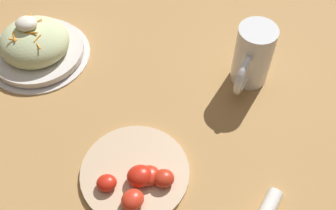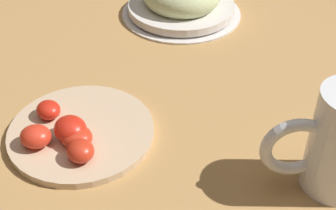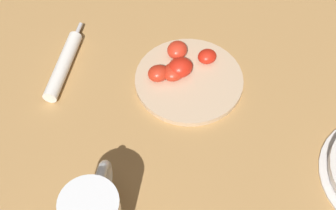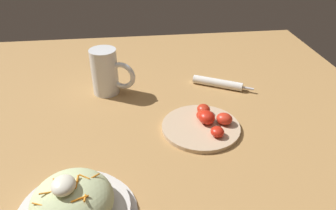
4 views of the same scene
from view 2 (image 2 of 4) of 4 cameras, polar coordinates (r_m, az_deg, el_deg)
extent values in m
plane|color=#B2844C|center=(0.74, 0.88, -0.65)|extent=(1.43, 1.43, 0.00)
cylinder|color=silver|center=(0.99, 1.57, 10.90)|extent=(0.24, 0.24, 0.01)
cylinder|color=silver|center=(0.98, 1.58, 11.50)|extent=(0.21, 0.21, 0.02)
torus|color=white|center=(0.60, 14.83, -4.87)|extent=(0.05, 0.09, 0.09)
cylinder|color=#D1B28E|center=(0.70, -10.20, -3.15)|extent=(0.21, 0.21, 0.01)
ellipsoid|color=red|center=(0.72, -13.94, -0.56)|extent=(0.04, 0.04, 0.02)
ellipsoid|color=red|center=(0.68, -15.37, -3.61)|extent=(0.06, 0.06, 0.03)
ellipsoid|color=red|center=(0.67, -10.76, -3.72)|extent=(0.06, 0.06, 0.03)
ellipsoid|color=red|center=(0.68, -11.52, -2.68)|extent=(0.06, 0.05, 0.03)
ellipsoid|color=red|center=(0.64, -10.33, -5.34)|extent=(0.04, 0.04, 0.03)
camera|label=1|loc=(0.56, -82.07, 41.71)|focal=44.49mm
camera|label=3|loc=(0.75, 56.82, 45.66)|focal=50.07mm
camera|label=4|loc=(1.24, -17.29, 39.93)|focal=35.11mm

